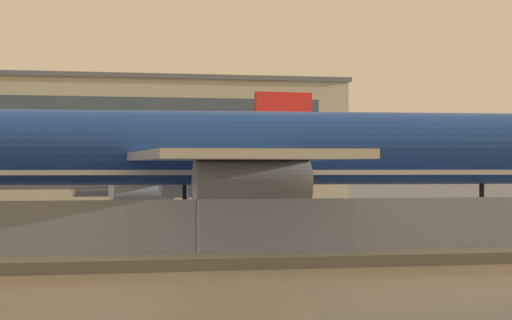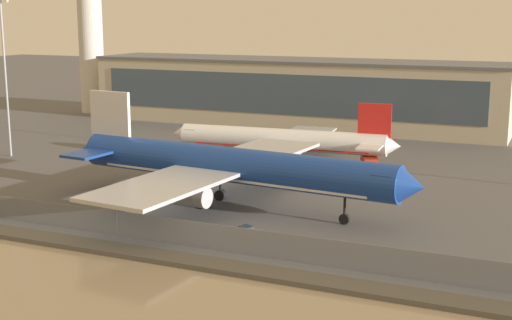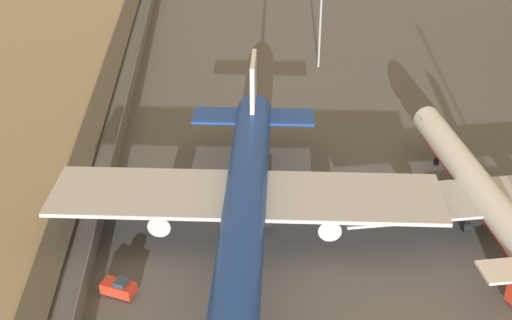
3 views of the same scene
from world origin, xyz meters
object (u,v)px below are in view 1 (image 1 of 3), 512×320
object	(u,v)px
cargo_jet_blue	(228,151)
ops_van	(276,202)
passenger_jet_white_red	(119,169)
baggage_tug	(444,234)

from	to	relation	value
cargo_jet_blue	ops_van	distance (m)	28.89
cargo_jet_blue	ops_van	world-z (taller)	cargo_jet_blue
ops_van	passenger_jet_white_red	bearing A→B (deg)	-174.84
passenger_jet_white_red	ops_van	xyz separation A→B (m)	(13.22, 1.19, -2.67)
passenger_jet_white_red	baggage_tug	distance (m)	39.16
cargo_jet_blue	baggage_tug	distance (m)	15.36
cargo_jet_blue	baggage_tug	bearing A→B (deg)	-56.91
cargo_jet_blue	ops_van	xyz separation A→B (m)	(10.92, 26.48, -3.81)
baggage_tug	cargo_jet_blue	bearing A→B (deg)	123.09
baggage_tug	ops_van	bearing A→B (deg)	85.78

